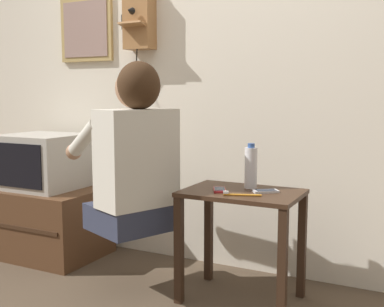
{
  "coord_description": "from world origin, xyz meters",
  "views": [
    {
      "loc": [
        1.18,
        -1.64,
        1.06
      ],
      "look_at": [
        0.07,
        0.54,
        0.75
      ],
      "focal_mm": 45.0,
      "sensor_mm": 36.0,
      "label": 1
    }
  ],
  "objects_px": {
    "cell_phone_held": "(219,190)",
    "water_bottle": "(251,167)",
    "wall_phone_antique": "(139,16)",
    "toothbrush": "(240,194)",
    "framed_picture": "(86,29)",
    "person": "(134,153)",
    "cell_phone_spare": "(266,191)",
    "television": "(43,161)"
  },
  "relations": [
    {
      "from": "cell_phone_held",
      "to": "water_bottle",
      "type": "height_order",
      "value": "water_bottle"
    },
    {
      "from": "person",
      "to": "framed_picture",
      "type": "distance_m",
      "value": 1.2
    },
    {
      "from": "cell_phone_held",
      "to": "television",
      "type": "bearing_deg",
      "value": 147.35
    },
    {
      "from": "wall_phone_antique",
      "to": "cell_phone_held",
      "type": "xyz_separation_m",
      "value": [
        0.74,
        -0.42,
        -0.96
      ]
    },
    {
      "from": "person",
      "to": "wall_phone_antique",
      "type": "xyz_separation_m",
      "value": [
        -0.3,
        0.53,
        0.79
      ]
    },
    {
      "from": "wall_phone_antique",
      "to": "framed_picture",
      "type": "xyz_separation_m",
      "value": [
        -0.45,
        0.04,
        -0.05
      ]
    },
    {
      "from": "cell_phone_spare",
      "to": "framed_picture",
      "type": "bearing_deg",
      "value": -141.42
    },
    {
      "from": "cell_phone_spare",
      "to": "wall_phone_antique",
      "type": "bearing_deg",
      "value": -145.88
    },
    {
      "from": "framed_picture",
      "to": "cell_phone_held",
      "type": "relative_size",
      "value": 3.12
    },
    {
      "from": "framed_picture",
      "to": "cell_phone_held",
      "type": "xyz_separation_m",
      "value": [
        1.2,
        -0.46,
        -0.91
      ]
    },
    {
      "from": "cell_phone_spare",
      "to": "person",
      "type": "bearing_deg",
      "value": -110.53
    },
    {
      "from": "person",
      "to": "framed_picture",
      "type": "xyz_separation_m",
      "value": [
        -0.76,
        0.57,
        0.74
      ]
    },
    {
      "from": "framed_picture",
      "to": "cell_phone_held",
      "type": "bearing_deg",
      "value": -21.21
    },
    {
      "from": "cell_phone_held",
      "to": "cell_phone_spare",
      "type": "xyz_separation_m",
      "value": [
        0.22,
        0.07,
        0.0
      ]
    },
    {
      "from": "cell_phone_held",
      "to": "toothbrush",
      "type": "distance_m",
      "value": 0.15
    },
    {
      "from": "person",
      "to": "framed_picture",
      "type": "bearing_deg",
      "value": 76.02
    },
    {
      "from": "person",
      "to": "cell_phone_held",
      "type": "distance_m",
      "value": 0.48
    },
    {
      "from": "television",
      "to": "toothbrush",
      "type": "bearing_deg",
      "value": -8.57
    },
    {
      "from": "cell_phone_held",
      "to": "water_bottle",
      "type": "distance_m",
      "value": 0.21
    },
    {
      "from": "person",
      "to": "television",
      "type": "bearing_deg",
      "value": 96.68
    },
    {
      "from": "wall_phone_antique",
      "to": "water_bottle",
      "type": "xyz_separation_m",
      "value": [
        0.85,
        -0.28,
        -0.86
      ]
    },
    {
      "from": "wall_phone_antique",
      "to": "cell_phone_spare",
      "type": "distance_m",
      "value": 1.4
    },
    {
      "from": "person",
      "to": "television",
      "type": "distance_m",
      "value": 0.94
    },
    {
      "from": "person",
      "to": "water_bottle",
      "type": "xyz_separation_m",
      "value": [
        0.55,
        0.25,
        -0.07
      ]
    },
    {
      "from": "wall_phone_antique",
      "to": "cell_phone_spare",
      "type": "bearing_deg",
      "value": -19.98
    },
    {
      "from": "wall_phone_antique",
      "to": "framed_picture",
      "type": "bearing_deg",
      "value": 174.49
    },
    {
      "from": "framed_picture",
      "to": "cell_phone_spare",
      "type": "distance_m",
      "value": 1.73
    },
    {
      "from": "person",
      "to": "television",
      "type": "relative_size",
      "value": 1.79
    },
    {
      "from": "toothbrush",
      "to": "cell_phone_spare",
      "type": "bearing_deg",
      "value": -51.78
    },
    {
      "from": "framed_picture",
      "to": "water_bottle",
      "type": "distance_m",
      "value": 1.57
    },
    {
      "from": "wall_phone_antique",
      "to": "toothbrush",
      "type": "bearing_deg",
      "value": -29.03
    },
    {
      "from": "person",
      "to": "water_bottle",
      "type": "distance_m",
      "value": 0.61
    },
    {
      "from": "television",
      "to": "cell_phone_held",
      "type": "xyz_separation_m",
      "value": [
        1.34,
        -0.16,
        -0.04
      ]
    },
    {
      "from": "framed_picture",
      "to": "toothbrush",
      "type": "bearing_deg",
      "value": -21.71
    },
    {
      "from": "water_bottle",
      "to": "toothbrush",
      "type": "relative_size",
      "value": 1.32
    },
    {
      "from": "person",
      "to": "water_bottle",
      "type": "height_order",
      "value": "person"
    },
    {
      "from": "wall_phone_antique",
      "to": "person",
      "type": "bearing_deg",
      "value": -60.34
    },
    {
      "from": "wall_phone_antique",
      "to": "television",
      "type": "bearing_deg",
      "value": -156.1
    },
    {
      "from": "person",
      "to": "cell_phone_spare",
      "type": "xyz_separation_m",
      "value": [
        0.66,
        0.18,
        -0.17
      ]
    },
    {
      "from": "television",
      "to": "water_bottle",
      "type": "bearing_deg",
      "value": -0.57
    },
    {
      "from": "framed_picture",
      "to": "cell_phone_spare",
      "type": "height_order",
      "value": "framed_picture"
    },
    {
      "from": "television",
      "to": "toothbrush",
      "type": "height_order",
      "value": "television"
    }
  ]
}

